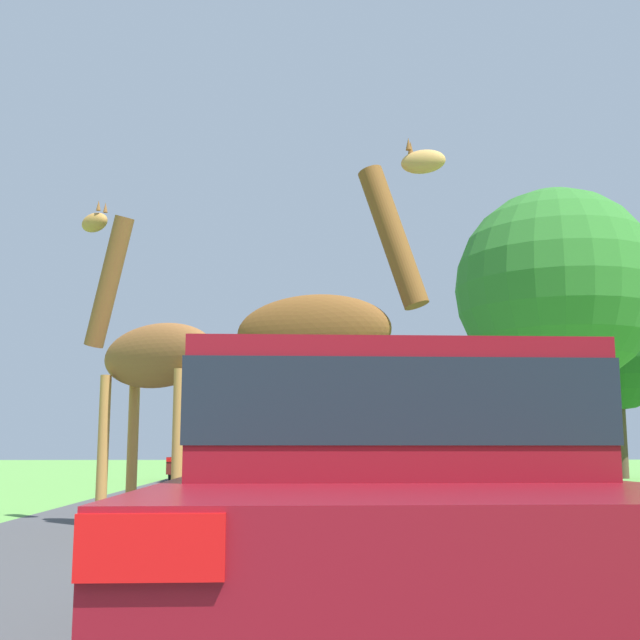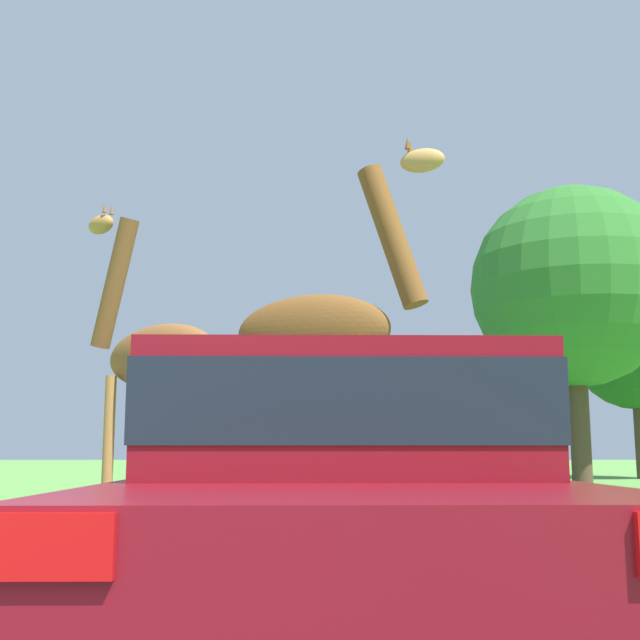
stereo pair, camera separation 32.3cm
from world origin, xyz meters
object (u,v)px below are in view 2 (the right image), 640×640
at_px(giraffe_near_road, 323,340).
at_px(car_verge_right, 339,460).
at_px(giraffe_companion, 154,357).
at_px(car_queue_left, 218,461).
at_px(tree_centre_back, 636,346).
at_px(car_queue_right, 294,465).
at_px(car_lead_maroon, 339,501).
at_px(tree_right_cluster, 573,287).
at_px(car_far_ahead, 292,472).

relative_size(giraffe_near_road, car_verge_right, 1.22).
relative_size(giraffe_near_road, giraffe_companion, 1.01).
bearing_deg(giraffe_companion, giraffe_near_road, -80.93).
relative_size(car_queue_left, car_verge_right, 1.01).
bearing_deg(tree_centre_back, car_queue_right, -143.84).
xyz_separation_m(car_lead_maroon, tree_centre_back, (12.07, 25.04, 4.01)).
height_order(car_queue_right, tree_right_cluster, tree_right_cluster).
relative_size(car_queue_right, tree_right_cluster, 0.54).
bearing_deg(car_verge_right, giraffe_companion, -103.38).
bearing_deg(car_queue_left, giraffe_companion, -87.08).
xyz_separation_m(giraffe_near_road, tree_centre_back, (12.01, 19.29, 2.41)).
bearing_deg(giraffe_companion, tree_right_cluster, -1.48).
xyz_separation_m(car_queue_right, tree_right_cluster, (7.96, 2.37, 4.97)).
xyz_separation_m(giraffe_near_road, tree_right_cluster, (7.46, 12.51, 3.24)).
distance_m(car_queue_left, tree_centre_back, 15.84).
bearing_deg(car_queue_right, giraffe_companion, -102.16).
distance_m(car_queue_right, car_queue_left, 8.61).
relative_size(car_queue_left, tree_centre_back, 0.57).
bearing_deg(car_queue_right, car_far_ahead, -89.59).
height_order(giraffe_companion, car_far_ahead, giraffe_companion).
bearing_deg(giraffe_near_road, car_queue_right, -156.21).
height_order(car_far_ahead, car_verge_right, car_verge_right).
distance_m(car_queue_right, car_far_ahead, 5.45).
relative_size(giraffe_near_road, car_lead_maroon, 1.10).
bearing_deg(tree_centre_back, tree_right_cluster, -123.91).
height_order(car_queue_right, car_queue_left, car_queue_right).
xyz_separation_m(car_queue_left, car_far_ahead, (2.78, -13.62, 0.01)).
xyz_separation_m(giraffe_near_road, car_far_ahead, (-0.46, 4.69, -1.74)).
distance_m(car_queue_left, tree_right_cluster, 13.15).
distance_m(giraffe_near_road, tree_right_cluster, 14.92).
relative_size(tree_centre_back, tree_right_cluster, 0.84).
bearing_deg(giraffe_companion, car_queue_right, 27.95).
height_order(car_lead_maroon, tree_centre_back, tree_centre_back).
distance_m(giraffe_near_road, tree_centre_back, 22.85).
distance_m(car_lead_maroon, tree_right_cluster, 20.33).
bearing_deg(car_lead_maroon, giraffe_companion, 107.95).
bearing_deg(car_verge_right, car_queue_right, -105.60).
bearing_deg(giraffe_near_road, car_verge_right, -162.19).
distance_m(car_far_ahead, car_verge_right, 10.26).
distance_m(tree_centre_back, tree_right_cluster, 8.21).
height_order(car_lead_maroon, car_queue_left, car_lead_maroon).
xyz_separation_m(giraffe_near_road, car_queue_left, (-3.24, 18.31, -1.75)).
relative_size(giraffe_near_road, tree_centre_back, 0.68).
bearing_deg(giraffe_companion, tree_centre_back, 1.25).
height_order(giraffe_companion, car_queue_left, giraffe_companion).
relative_size(giraffe_near_road, car_far_ahead, 1.12).
distance_m(car_queue_right, tree_right_cluster, 9.68).
bearing_deg(car_queue_left, tree_right_cluster, -28.46).
xyz_separation_m(car_queue_right, tree_centre_back, (12.51, 9.15, 4.14)).
height_order(car_far_ahead, tree_right_cluster, tree_right_cluster).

